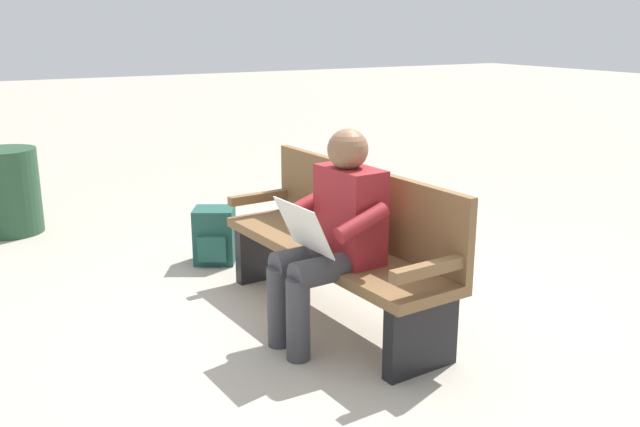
% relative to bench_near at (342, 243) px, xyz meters
% --- Properties ---
extents(ground_plane, '(40.00, 40.00, 0.00)m').
position_rel_bench_near_xyz_m(ground_plane, '(-0.00, 0.07, -0.46)').
color(ground_plane, '#A89E8E').
extents(bench_near, '(1.83, 0.60, 0.90)m').
position_rel_bench_near_xyz_m(bench_near, '(0.00, 0.00, 0.00)').
color(bench_near, brown).
rests_on(bench_near, ground).
extents(person_seated, '(0.59, 0.59, 1.18)m').
position_rel_bench_near_xyz_m(person_seated, '(-0.26, 0.22, 0.17)').
color(person_seated, maroon).
rests_on(person_seated, ground).
extents(backpack, '(0.37, 0.38, 0.41)m').
position_rel_bench_near_xyz_m(backpack, '(1.28, 0.31, -0.26)').
color(backpack, '#1E4C42').
rests_on(backpack, ground).
extents(trash_bin, '(0.51, 0.51, 0.71)m').
position_rel_bench_near_xyz_m(trash_bin, '(2.84, 1.53, -0.10)').
color(trash_bin, '#23472D').
rests_on(trash_bin, ground).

